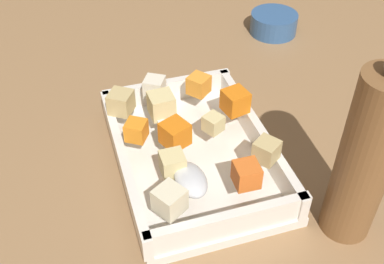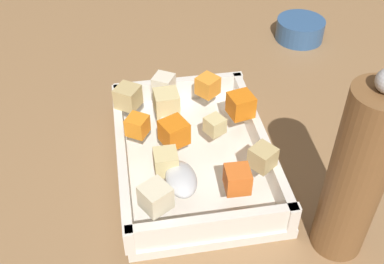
% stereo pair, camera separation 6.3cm
% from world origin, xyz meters
% --- Properties ---
extents(ground_plane, '(4.00, 4.00, 0.00)m').
position_xyz_m(ground_plane, '(0.00, 0.00, 0.00)').
color(ground_plane, '#936D47').
extents(baking_dish, '(0.29, 0.21, 0.05)m').
position_xyz_m(baking_dish, '(-0.00, -0.00, 0.02)').
color(baking_dish, white).
rests_on(baking_dish, ground_plane).
extents(carrot_chunk_back_center, '(0.04, 0.04, 0.03)m').
position_xyz_m(carrot_chunk_back_center, '(-0.10, 0.04, 0.07)').
color(carrot_chunk_back_center, orange).
rests_on(carrot_chunk_back_center, baking_dish).
extents(carrot_chunk_heap_top, '(0.04, 0.04, 0.03)m').
position_xyz_m(carrot_chunk_heap_top, '(-0.00, -0.03, 0.07)').
color(carrot_chunk_heap_top, orange).
rests_on(carrot_chunk_heap_top, baking_dish).
extents(carrot_chunk_mid_right, '(0.03, 0.03, 0.03)m').
position_xyz_m(carrot_chunk_mid_right, '(0.10, 0.04, 0.07)').
color(carrot_chunk_mid_right, orange).
rests_on(carrot_chunk_mid_right, baking_dish).
extents(carrot_chunk_heap_side, '(0.04, 0.04, 0.03)m').
position_xyz_m(carrot_chunk_heap_side, '(-0.04, 0.07, 0.07)').
color(carrot_chunk_heap_side, orange).
rests_on(carrot_chunk_heap_side, baking_dish).
extents(carrot_chunk_rim_edge, '(0.04, 0.04, 0.03)m').
position_xyz_m(carrot_chunk_rim_edge, '(-0.03, -0.07, 0.06)').
color(carrot_chunk_rim_edge, orange).
rests_on(carrot_chunk_rim_edge, baking_dish).
extents(potato_chunk_far_left, '(0.04, 0.04, 0.03)m').
position_xyz_m(potato_chunk_far_left, '(0.06, 0.08, 0.07)').
color(potato_chunk_far_left, tan).
rests_on(potato_chunk_far_left, baking_dish).
extents(potato_chunk_corner_ne, '(0.03, 0.03, 0.02)m').
position_xyz_m(potato_chunk_corner_ne, '(-0.01, 0.03, 0.06)').
color(potato_chunk_corner_ne, '#E0CC89').
rests_on(potato_chunk_corner_ne, baking_dish).
extents(potato_chunk_near_spoon, '(0.04, 0.04, 0.03)m').
position_xyz_m(potato_chunk_near_spoon, '(-0.09, -0.08, 0.07)').
color(potato_chunk_near_spoon, tan).
rests_on(potato_chunk_near_spoon, baking_dish).
extents(potato_chunk_far_right, '(0.03, 0.03, 0.03)m').
position_xyz_m(potato_chunk_far_right, '(0.05, -0.04, 0.07)').
color(potato_chunk_far_right, '#E0CC89').
rests_on(potato_chunk_far_right, baking_dish).
extents(potato_chunk_under_handle, '(0.04, 0.04, 0.03)m').
position_xyz_m(potato_chunk_under_handle, '(0.11, -0.06, 0.07)').
color(potato_chunk_under_handle, beige).
rests_on(potato_chunk_under_handle, baking_dish).
extents(potato_chunk_corner_nw, '(0.04, 0.04, 0.03)m').
position_xyz_m(potato_chunk_corner_nw, '(-0.06, -0.03, 0.07)').
color(potato_chunk_corner_nw, '#E0CC89').
rests_on(potato_chunk_corner_nw, baking_dish).
extents(parsnip_chunk_near_left, '(0.04, 0.04, 0.03)m').
position_xyz_m(parsnip_chunk_near_left, '(-0.11, -0.03, 0.07)').
color(parsnip_chunk_near_left, silver).
rests_on(parsnip_chunk_near_left, baking_dish).
extents(serving_spoon, '(0.20, 0.04, 0.02)m').
position_xyz_m(serving_spoon, '(0.07, -0.03, 0.06)').
color(serving_spoon, silver).
rests_on(serving_spoon, baking_dish).
extents(pepper_mill, '(0.06, 0.06, 0.25)m').
position_xyz_m(pepper_mill, '(0.16, 0.15, 0.11)').
color(pepper_mill, brown).
rests_on(pepper_mill, ground_plane).
extents(small_prep_bowl, '(0.09, 0.09, 0.04)m').
position_xyz_m(small_prep_bowl, '(-0.31, 0.27, 0.02)').
color(small_prep_bowl, '#33598C').
rests_on(small_prep_bowl, ground_plane).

